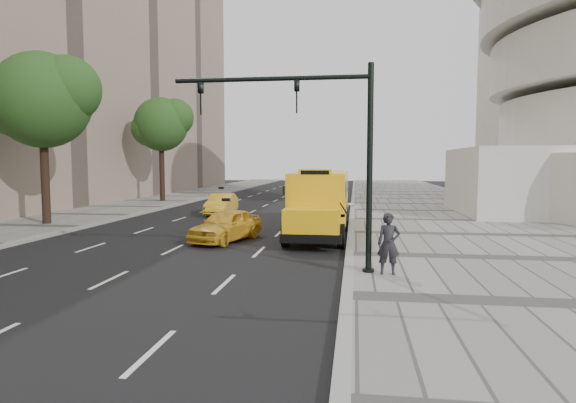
# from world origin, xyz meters

# --- Properties ---
(ground) EXTENTS (140.00, 140.00, 0.00)m
(ground) POSITION_xyz_m (0.00, 0.00, 0.00)
(ground) COLOR black
(ground) RESTS_ON ground
(sidewalk_museum) EXTENTS (12.00, 140.00, 0.15)m
(sidewalk_museum) POSITION_xyz_m (12.00, 0.00, 0.07)
(sidewalk_museum) COLOR gray
(sidewalk_museum) RESTS_ON ground
(sidewalk_far) EXTENTS (6.00, 140.00, 0.15)m
(sidewalk_far) POSITION_xyz_m (-11.00, 0.00, 0.07)
(sidewalk_far) COLOR gray
(sidewalk_far) RESTS_ON ground
(curb_museum) EXTENTS (0.30, 140.00, 0.15)m
(curb_museum) POSITION_xyz_m (6.00, 0.00, 0.07)
(curb_museum) COLOR gray
(curb_museum) RESTS_ON ground
(curb_far) EXTENTS (0.30, 140.00, 0.15)m
(curb_far) POSITION_xyz_m (-8.00, 0.00, 0.07)
(curb_far) COLOR gray
(curb_far) RESTS_ON ground
(tree_b) EXTENTS (5.75, 5.11, 9.36)m
(tree_b) POSITION_xyz_m (-10.40, 0.88, 6.84)
(tree_b) COLOR black
(tree_b) RESTS_ON ground
(tree_c) EXTENTS (5.20, 4.62, 9.07)m
(tree_c) POSITION_xyz_m (-10.41, 16.86, 6.79)
(tree_c) COLOR black
(tree_c) RESTS_ON ground
(school_bus) EXTENTS (2.96, 11.56, 3.19)m
(school_bus) POSITION_xyz_m (4.50, 1.15, 1.76)
(school_bus) COLOR #EDAD10
(school_bus) RESTS_ON ground
(taxi_near) EXTENTS (2.84, 4.49, 1.42)m
(taxi_near) POSITION_xyz_m (0.56, -2.66, 0.71)
(taxi_near) COLOR gold
(taxi_near) RESTS_ON ground
(taxi_far) EXTENTS (1.67, 4.26, 1.38)m
(taxi_far) POSITION_xyz_m (-2.67, 7.95, 0.69)
(taxi_far) COLOR gold
(taxi_far) RESTS_ON ground
(pedestrian) EXTENTS (0.67, 0.45, 1.84)m
(pedestrian) POSITION_xyz_m (7.18, -8.76, 1.07)
(pedestrian) COLOR black
(pedestrian) RESTS_ON sidewalk_museum
(traffic_signal) EXTENTS (6.18, 0.36, 6.40)m
(traffic_signal) POSITION_xyz_m (5.19, -8.51, 4.09)
(traffic_signal) COLOR black
(traffic_signal) RESTS_ON ground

